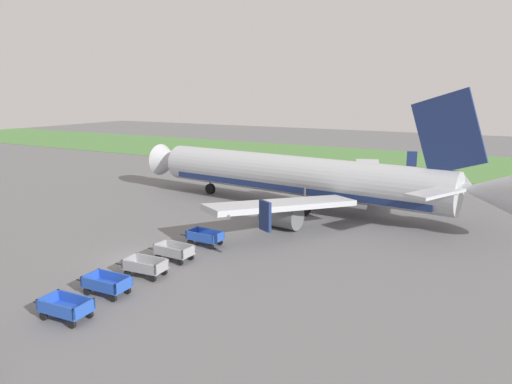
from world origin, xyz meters
The scene contains 8 objects.
ground_plane centered at (0.00, 0.00, 0.00)m, with size 220.00×220.00×0.00m, color slate.
grass_strip centered at (0.00, 53.26, 0.03)m, with size 220.00×28.00×0.06m, color #518442.
airplane centered at (4.12, 18.03, 3.05)m, with size 37.67×30.30×11.34m.
baggage_cart_nearest centered at (2.84, -8.13, 0.60)m, with size 3.59×1.55×1.07m.
baggage_cart_second_in_row centered at (2.43, -5.08, 0.60)m, with size 3.58×1.51×1.07m.
baggage_cart_third_in_row centered at (2.47, -2.02, 0.60)m, with size 3.60×1.60×1.07m.
baggage_cart_fourth_in_row centered at (2.28, 0.98, 0.60)m, with size 3.56×1.45×1.07m.
baggage_cart_far_end centered at (2.27, 4.54, 0.60)m, with size 3.57×1.49×1.07m.
Camera 1 is at (21.36, -22.20, 11.04)m, focal length 32.81 mm.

